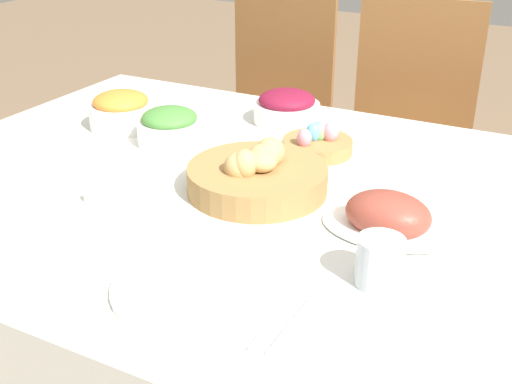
# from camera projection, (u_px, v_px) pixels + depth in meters

# --- Properties ---
(dining_table) EXTENTS (1.82, 1.19, 0.73)m
(dining_table) POSITION_uv_depth(u_px,v_px,m) (283.00, 334.00, 1.52)
(dining_table) COLOR silver
(dining_table) RESTS_ON ground
(chair_far_left) EXTENTS (0.45, 0.45, 0.99)m
(chair_far_left) POSITION_uv_depth(u_px,v_px,m) (267.00, 119.00, 2.43)
(chair_far_left) COLOR brown
(chair_far_left) RESTS_ON ground
(chair_far_center) EXTENTS (0.45, 0.45, 0.99)m
(chair_far_center) POSITION_uv_depth(u_px,v_px,m) (405.00, 142.00, 2.21)
(chair_far_center) COLOR brown
(chair_far_center) RESTS_ON ground
(bread_basket) EXTENTS (0.30, 0.30, 0.11)m
(bread_basket) POSITION_uv_depth(u_px,v_px,m) (257.00, 175.00, 1.36)
(bread_basket) COLOR #9E7542
(bread_basket) RESTS_ON dining_table
(egg_basket) EXTENTS (0.17, 0.17, 0.08)m
(egg_basket) POSITION_uv_depth(u_px,v_px,m) (317.00, 142.00, 1.56)
(egg_basket) COLOR #9E7542
(egg_basket) RESTS_ON dining_table
(ham_platter) EXTENTS (0.25, 0.18, 0.09)m
(ham_platter) POSITION_uv_depth(u_px,v_px,m) (388.00, 217.00, 1.21)
(ham_platter) COLOR white
(ham_platter) RESTS_ON dining_table
(green_salad_bowl) EXTENTS (0.16, 0.16, 0.09)m
(green_salad_bowl) POSITION_uv_depth(u_px,v_px,m) (170.00, 127.00, 1.61)
(green_salad_bowl) COLOR white
(green_salad_bowl) RESTS_ON dining_table
(beet_salad_bowl) EXTENTS (0.18, 0.18, 0.09)m
(beet_salad_bowl) POSITION_uv_depth(u_px,v_px,m) (287.00, 107.00, 1.76)
(beet_salad_bowl) COLOR white
(beet_salad_bowl) RESTS_ON dining_table
(carrot_bowl) EXTENTS (0.17, 0.17, 0.10)m
(carrot_bowl) POSITION_uv_depth(u_px,v_px,m) (122.00, 110.00, 1.72)
(carrot_bowl) COLOR white
(carrot_bowl) RESTS_ON dining_table
(dinner_plate) EXTENTS (0.26, 0.26, 0.01)m
(dinner_plate) POSITION_uv_depth(u_px,v_px,m) (191.00, 287.00, 1.04)
(dinner_plate) COLOR white
(dinner_plate) RESTS_ON dining_table
(fork) EXTENTS (0.01, 0.18, 0.00)m
(fork) POSITION_uv_depth(u_px,v_px,m) (115.00, 264.00, 1.11)
(fork) COLOR silver
(fork) RESTS_ON dining_table
(knife) EXTENTS (0.01, 0.18, 0.00)m
(knife) POSITION_uv_depth(u_px,v_px,m) (278.00, 315.00, 0.98)
(knife) COLOR silver
(knife) RESTS_ON dining_table
(spoon) EXTENTS (0.01, 0.18, 0.00)m
(spoon) POSITION_uv_depth(u_px,v_px,m) (296.00, 321.00, 0.97)
(spoon) COLOR silver
(spoon) RESTS_ON dining_table
(drinking_cup) EXTENTS (0.08, 0.08, 0.08)m
(drinking_cup) POSITION_uv_depth(u_px,v_px,m) (380.00, 262.00, 1.04)
(drinking_cup) COLOR silver
(drinking_cup) RESTS_ON dining_table
(butter_dish) EXTENTS (0.12, 0.07, 0.03)m
(butter_dish) POSITION_uv_depth(u_px,v_px,m) (118.00, 195.00, 1.33)
(butter_dish) COLOR white
(butter_dish) RESTS_ON dining_table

